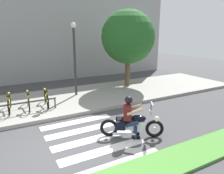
# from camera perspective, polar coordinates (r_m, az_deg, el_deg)

# --- Properties ---
(ground_plane) EXTENTS (48.00, 48.00, 0.00)m
(ground_plane) POSITION_cam_1_polar(r_m,az_deg,el_deg) (6.91, -14.71, -15.69)
(ground_plane) COLOR #424244
(sidewalk) EXTENTS (24.00, 4.40, 0.15)m
(sidewalk) POSITION_cam_1_polar(r_m,az_deg,el_deg) (10.81, -20.57, -4.53)
(sidewalk) COLOR gray
(sidewalk) RESTS_ON ground
(crosswalk_stripe_0) EXTENTS (2.80, 0.40, 0.01)m
(crosswalk_stripe_0) POSITION_cam_1_polar(r_m,az_deg,el_deg) (6.03, 1.63, -20.06)
(crosswalk_stripe_0) COLOR white
(crosswalk_stripe_0) RESTS_ON ground
(crosswalk_stripe_1) EXTENTS (2.80, 0.40, 0.01)m
(crosswalk_stripe_1) POSITION_cam_1_polar(r_m,az_deg,el_deg) (6.62, -2.04, -16.62)
(crosswalk_stripe_1) COLOR white
(crosswalk_stripe_1) RESTS_ON ground
(crosswalk_stripe_2) EXTENTS (2.80, 0.40, 0.01)m
(crosswalk_stripe_2) POSITION_cam_1_polar(r_m,az_deg,el_deg) (7.25, -4.99, -13.71)
(crosswalk_stripe_2) COLOR white
(crosswalk_stripe_2) RESTS_ON ground
(crosswalk_stripe_3) EXTENTS (2.80, 0.40, 0.01)m
(crosswalk_stripe_3) POSITION_cam_1_polar(r_m,az_deg,el_deg) (7.91, -7.41, -11.25)
(crosswalk_stripe_3) COLOR white
(crosswalk_stripe_3) RESTS_ON ground
(crosswalk_stripe_4) EXTENTS (2.80, 0.40, 0.01)m
(crosswalk_stripe_4) POSITION_cam_1_polar(r_m,az_deg,el_deg) (8.59, -9.41, -9.17)
(crosswalk_stripe_4) COLOR white
(crosswalk_stripe_4) RESTS_ON ground
(motorcycle) EXTENTS (1.87, 1.21, 1.20)m
(motorcycle) POSITION_cam_1_polar(r_m,az_deg,el_deg) (7.22, 5.38, -9.88)
(motorcycle) COLOR black
(motorcycle) RESTS_ON ground
(rider) EXTENTS (0.77, 0.72, 1.42)m
(rider) POSITION_cam_1_polar(r_m,az_deg,el_deg) (7.08, 4.80, -7.19)
(rider) COLOR #591919
(rider) RESTS_ON ground
(bicycle_1) EXTENTS (0.48, 1.62, 0.78)m
(bicycle_1) POSITION_cam_1_polar(r_m,az_deg,el_deg) (10.05, -25.79, -3.90)
(bicycle_1) COLOR black
(bicycle_1) RESTS_ON sidewalk
(bicycle_2) EXTENTS (0.48, 1.71, 0.76)m
(bicycle_2) POSITION_cam_1_polar(r_m,az_deg,el_deg) (10.10, -21.44, -3.39)
(bicycle_2) COLOR black
(bicycle_2) RESTS_ON sidewalk
(bicycle_3) EXTENTS (0.48, 1.61, 0.76)m
(bicycle_3) POSITION_cam_1_polar(r_m,az_deg,el_deg) (10.21, -17.17, -2.82)
(bicycle_3) COLOR black
(bicycle_3) RESTS_ON sidewalk
(bike_rack) EXTENTS (2.91, 0.07, 0.49)m
(bike_rack) POSITION_cam_1_polar(r_m,az_deg,el_deg) (9.52, -23.30, -4.25)
(bike_rack) COLOR #333338
(bike_rack) RESTS_ON sidewalk
(street_lamp) EXTENTS (0.28, 0.28, 3.90)m
(street_lamp) POSITION_cam_1_polar(r_m,az_deg,el_deg) (11.26, -9.99, 8.99)
(street_lamp) COLOR #2D2D33
(street_lamp) RESTS_ON ground
(tree_near_rack) EXTENTS (3.22, 3.22, 4.76)m
(tree_near_rack) POSITION_cam_1_polar(r_m,az_deg,el_deg) (13.13, 4.31, 13.20)
(tree_near_rack) COLOR brown
(tree_near_rack) RESTS_ON ground
(building_backdrop) EXTENTS (24.00, 1.20, 7.45)m
(building_backdrop) POSITION_cam_1_polar(r_m,az_deg,el_deg) (15.95, -25.03, 14.24)
(building_backdrop) COLOR #969696
(building_backdrop) RESTS_ON ground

